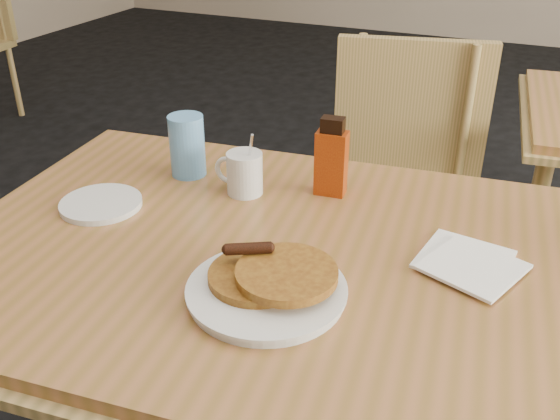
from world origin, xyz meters
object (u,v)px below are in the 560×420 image
Objects in this scene: coffee_mug at (244,172)px; syrup_bottle at (331,159)px; main_table at (289,269)px; chair_main_far at (396,182)px; pancake_plate at (268,285)px; blue_tumbler at (187,146)px.

syrup_bottle is at bearing 4.26° from coffee_mug.
main_table is 0.26m from coffee_mug.
chair_main_far is 3.70× the size of pancake_plate.
coffee_mug is (-0.20, 0.31, 0.03)m from pancake_plate.
main_table is 0.73m from chair_main_far.
main_table is at bearing -92.98° from syrup_bottle.
blue_tumbler reaches higher than pancake_plate.
coffee_mug is (-0.20, -0.55, 0.23)m from chair_main_far.
coffee_mug reaches higher than main_table.
main_table is 9.78× the size of coffee_mug.
syrup_bottle reaches higher than main_table.
syrup_bottle is at bearing 6.87° from blue_tumbler.
blue_tumbler is (-0.35, 0.34, 0.05)m from pancake_plate.
blue_tumbler is (-0.33, 0.20, 0.11)m from main_table.
chair_main_far is 0.88m from pancake_plate.
chair_main_far is at bearing 87.84° from main_table.
coffee_mug is at bearing 122.71° from pancake_plate.
pancake_plate is 1.83× the size of coffee_mug.
coffee_mug is 1.03× the size of blue_tumbler.
main_table is 10.11× the size of blue_tumbler.
chair_main_far reaches higher than blue_tumbler.
main_table is at bearing 98.93° from pancake_plate.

